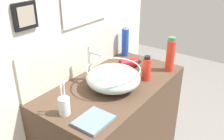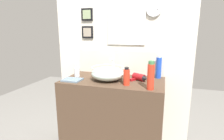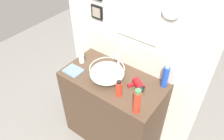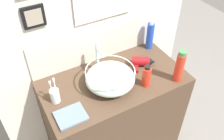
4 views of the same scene
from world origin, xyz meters
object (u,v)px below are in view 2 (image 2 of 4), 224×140
(toothbrush_cup, at_px, (77,72))
(spray_bottle, at_px, (127,77))
(glass_bowl_sink, at_px, (108,73))
(faucet, at_px, (113,64))
(soap_dispenser, at_px, (159,67))
(hand_towel, at_px, (72,80))
(shampoo_bottle, at_px, (151,76))
(hair_drier, at_px, (140,77))

(toothbrush_cup, bearing_deg, spray_bottle, -14.88)
(glass_bowl_sink, distance_m, spray_bottle, 0.24)
(faucet, bearing_deg, soap_dispenser, 6.80)
(faucet, xyz_separation_m, hand_towel, (-0.34, -0.30, -0.13))
(glass_bowl_sink, relative_size, shampoo_bottle, 1.35)
(faucet, bearing_deg, spray_bottle, -52.96)
(faucet, height_order, toothbrush_cup, faucet)
(shampoo_bottle, bearing_deg, toothbrush_cup, 164.78)
(toothbrush_cup, relative_size, spray_bottle, 1.14)
(hair_drier, height_order, hand_towel, hair_drier)
(hair_drier, xyz_separation_m, toothbrush_cup, (-0.68, -0.03, 0.02))
(glass_bowl_sink, height_order, toothbrush_cup, toothbrush_cup)
(glass_bowl_sink, xyz_separation_m, soap_dispenser, (0.49, 0.23, 0.04))
(glass_bowl_sink, relative_size, soap_dispenser, 1.36)
(toothbrush_cup, relative_size, soap_dispenser, 0.78)
(glass_bowl_sink, xyz_separation_m, toothbrush_cup, (-0.37, 0.05, -0.02))
(hair_drier, bearing_deg, faucet, 161.75)
(glass_bowl_sink, height_order, soap_dispenser, soap_dispenser)
(soap_dispenser, height_order, shampoo_bottle, shampoo_bottle)
(toothbrush_cup, height_order, shampoo_bottle, shampoo_bottle)
(hair_drier, bearing_deg, spray_bottle, -117.57)
(faucet, distance_m, toothbrush_cup, 0.40)
(spray_bottle, height_order, shampoo_bottle, shampoo_bottle)
(toothbrush_cup, distance_m, soap_dispenser, 0.88)
(faucet, height_order, spray_bottle, faucet)
(hand_towel, bearing_deg, faucet, 41.23)
(spray_bottle, distance_m, shampoo_bottle, 0.23)
(spray_bottle, xyz_separation_m, hand_towel, (-0.55, -0.01, -0.07))
(faucet, relative_size, hair_drier, 1.21)
(glass_bowl_sink, relative_size, faucet, 1.40)
(faucet, height_order, soap_dispenser, soap_dispenser)
(shampoo_bottle, bearing_deg, spray_bottle, 163.89)
(spray_bottle, bearing_deg, toothbrush_cup, 165.12)
(faucet, bearing_deg, hand_towel, -138.77)
(spray_bottle, bearing_deg, glass_bowl_sink, 152.71)
(glass_bowl_sink, xyz_separation_m, shampoo_bottle, (0.44, -0.17, 0.05))
(spray_bottle, xyz_separation_m, shampoo_bottle, (0.22, -0.06, 0.04))
(hair_drier, height_order, shampoo_bottle, shampoo_bottle)
(toothbrush_cup, height_order, hand_towel, toothbrush_cup)
(faucet, relative_size, soap_dispenser, 0.97)
(hair_drier, bearing_deg, toothbrush_cup, -177.75)
(glass_bowl_sink, bearing_deg, hair_drier, 13.00)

